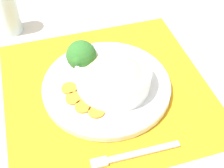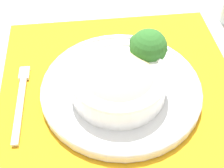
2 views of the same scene
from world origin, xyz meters
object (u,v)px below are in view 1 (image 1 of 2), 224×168
water_glass (8,14)px  fork (127,156)px  broccoli_floret (81,56)px  bowl (113,76)px

water_glass → fork: water_glass is taller
broccoli_floret → fork: 0.25m
water_glass → fork: (-0.47, -0.23, -0.05)m
water_glass → fork: size_ratio=0.70×
bowl → broccoli_floret: (0.06, 0.06, 0.02)m
broccoli_floret → fork: (-0.24, -0.05, -0.06)m
bowl → fork: bowl is taller
fork → bowl: bearing=-6.8°
fork → broccoli_floret: bearing=9.1°
bowl → broccoli_floret: 0.09m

